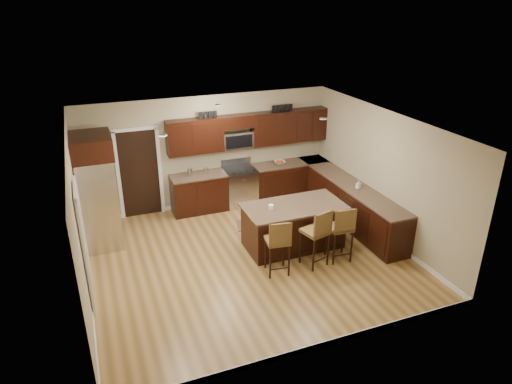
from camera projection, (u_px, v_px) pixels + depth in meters
name	position (u px, v px, depth m)	size (l,w,h in m)	color
floor	(249.00, 258.00, 9.06)	(6.00, 6.00, 0.00)	olive
ceiling	(248.00, 125.00, 7.98)	(6.00, 6.00, 0.00)	silver
wall_back	(208.00, 152.00, 10.87)	(6.00, 6.00, 0.00)	tan
wall_left	(78.00, 223.00, 7.53)	(5.50, 5.50, 0.00)	tan
wall_right	(383.00, 174.00, 9.52)	(5.50, 5.50, 0.00)	tan
base_cabinets	(303.00, 195.00, 10.75)	(4.02, 3.96, 0.92)	black
upper_cabinets	(251.00, 129.00, 10.88)	(4.00, 0.33, 0.80)	black
range	(240.00, 186.00, 11.19)	(0.76, 0.64, 1.11)	silver
microwave	(237.00, 140.00, 10.87)	(0.76, 0.31, 0.40)	silver
doorway	(140.00, 174.00, 10.44)	(0.85, 0.03, 2.06)	black
pantry_door	(83.00, 248.00, 7.41)	(0.03, 0.80, 2.04)	white
letter_decor	(246.00, 111.00, 10.65)	(2.20, 0.03, 0.15)	black
island	(293.00, 227.00, 9.33)	(2.03, 1.06, 0.92)	black
stool_left	(278.00, 241.00, 8.27)	(0.47, 0.47, 1.12)	brown
stool_mid	(318.00, 232.00, 8.52)	(0.54, 0.54, 1.18)	brown
stool_right	(342.00, 228.00, 8.69)	(0.46, 0.46, 1.15)	brown
refrigerator	(97.00, 190.00, 9.12)	(0.79, 1.02, 2.35)	silver
floor_mat	(256.00, 225.00, 10.34)	(0.85, 0.57, 0.01)	brown
fruit_bowl	(280.00, 163.00, 11.35)	(0.27, 0.27, 0.07)	silver
soap_bottle	(358.00, 185.00, 9.91)	(0.08, 0.08, 0.18)	#B2B2B2
canister_tall	(190.00, 172.00, 10.57)	(0.12, 0.12, 0.18)	silver
canister_short	(206.00, 171.00, 10.71)	(0.11, 0.11, 0.14)	silver
island_jar	(271.00, 207.00, 8.95)	(0.10, 0.10, 0.10)	white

